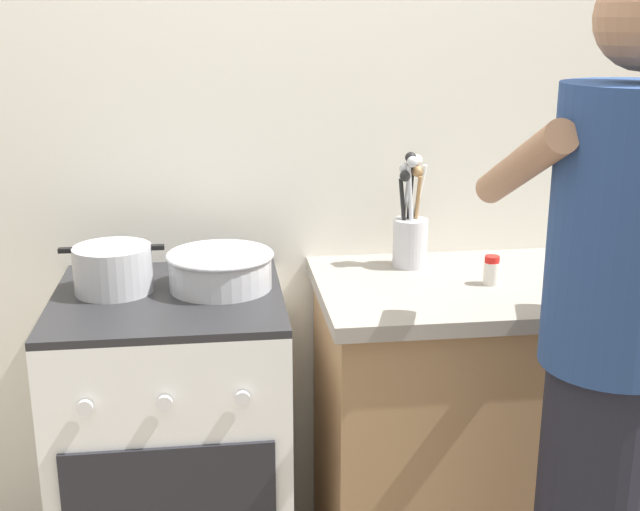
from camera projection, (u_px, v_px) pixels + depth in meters
back_wall at (353, 138)px, 2.45m from camera, size 3.20×0.10×2.50m
countertop at (489, 427)px, 2.39m from camera, size 1.00×0.60×0.90m
stove_range at (176, 448)px, 2.28m from camera, size 0.60×0.62×0.90m
pot at (113, 269)px, 2.16m from camera, size 0.27×0.21×0.12m
mixing_bowl at (220, 269)px, 2.19m from camera, size 0.29×0.29×0.10m
utensil_crock at (410, 231)px, 2.37m from camera, size 0.10×0.10×0.33m
spice_bottle at (492, 271)px, 2.22m from camera, size 0.04×0.04×0.08m
person at (608, 380)px, 1.74m from camera, size 0.41×0.50×1.70m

